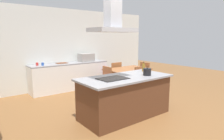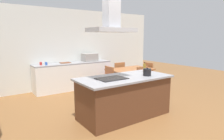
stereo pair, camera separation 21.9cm
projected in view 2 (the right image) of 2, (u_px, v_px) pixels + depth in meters
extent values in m
plane|color=brown|center=(92.00, 99.00, 5.61)|extent=(16.00, 16.00, 0.00)
cube|color=silver|center=(67.00, 49.00, 6.80)|extent=(7.20, 0.10, 2.70)
cube|color=#59331E|center=(124.00, 98.00, 4.32)|extent=(1.98, 0.89, 0.86)
cube|color=gray|center=(125.00, 78.00, 4.24)|extent=(2.08, 0.99, 0.04)
cube|color=black|center=(112.00, 78.00, 4.04)|extent=(0.60, 0.44, 0.01)
cylinder|color=black|center=(147.00, 72.00, 4.34)|extent=(0.18, 0.18, 0.16)
sphere|color=black|center=(147.00, 68.00, 4.33)|extent=(0.03, 0.03, 0.03)
cone|color=black|center=(151.00, 71.00, 4.40)|extent=(0.06, 0.03, 0.04)
cylinder|color=olive|center=(144.00, 68.00, 4.85)|extent=(0.07, 0.07, 0.19)
cylinder|color=olive|center=(145.00, 63.00, 4.83)|extent=(0.03, 0.03, 0.04)
cylinder|color=black|center=(145.00, 62.00, 4.82)|extent=(0.03, 0.03, 0.01)
cube|color=white|center=(74.00, 76.00, 6.69)|extent=(2.64, 0.62, 0.86)
cube|color=gray|center=(73.00, 63.00, 6.61)|extent=(2.64, 0.62, 0.04)
cube|color=#9E9993|center=(90.00, 57.00, 6.94)|extent=(0.50, 0.38, 0.28)
cylinder|color=red|center=(41.00, 64.00, 6.03)|extent=(0.08, 0.08, 0.09)
cylinder|color=#2D56B2|center=(46.00, 64.00, 6.03)|extent=(0.08, 0.08, 0.09)
cube|color=brown|center=(65.00, 63.00, 6.50)|extent=(0.34, 0.24, 0.02)
cube|color=#995B33|center=(130.00, 69.00, 6.26)|extent=(1.40, 0.90, 0.04)
cylinder|color=#995B33|center=(122.00, 86.00, 5.68)|extent=(0.06, 0.06, 0.71)
cylinder|color=#995B33|center=(152.00, 80.00, 6.37)|extent=(0.06, 0.06, 0.71)
cylinder|color=#995B33|center=(108.00, 81.00, 6.28)|extent=(0.06, 0.06, 0.71)
cylinder|color=#995B33|center=(137.00, 77.00, 6.97)|extent=(0.06, 0.06, 0.71)
cube|color=purple|center=(152.00, 75.00, 6.87)|extent=(0.42, 0.42, 0.04)
cube|color=#995B33|center=(148.00, 69.00, 6.73)|extent=(0.04, 0.42, 0.44)
cylinder|color=#995B33|center=(152.00, 80.00, 7.16)|extent=(0.04, 0.04, 0.41)
cylinder|color=#995B33|center=(159.00, 82.00, 6.87)|extent=(0.04, 0.04, 0.41)
cylinder|color=#995B33|center=(144.00, 81.00, 6.96)|extent=(0.04, 0.04, 0.41)
cylinder|color=#995B33|center=(152.00, 83.00, 6.66)|extent=(0.04, 0.04, 0.41)
cube|color=purple|center=(104.00, 83.00, 5.75)|extent=(0.42, 0.42, 0.04)
cube|color=#995B33|center=(109.00, 74.00, 5.82)|extent=(0.04, 0.42, 0.44)
cylinder|color=#995B33|center=(102.00, 92.00, 5.54)|extent=(0.04, 0.04, 0.41)
cylinder|color=#995B33|center=(96.00, 90.00, 5.83)|extent=(0.04, 0.04, 0.41)
cylinder|color=#995B33|center=(112.00, 90.00, 5.74)|extent=(0.04, 0.04, 0.41)
cylinder|color=#995B33|center=(106.00, 88.00, 6.04)|extent=(0.04, 0.04, 0.41)
cube|color=purple|center=(147.00, 83.00, 5.70)|extent=(0.42, 0.42, 0.04)
cube|color=#995B33|center=(142.00, 74.00, 5.82)|extent=(0.42, 0.04, 0.44)
cylinder|color=#995B33|center=(155.00, 91.00, 5.70)|extent=(0.04, 0.04, 0.41)
cylinder|color=#995B33|center=(146.00, 93.00, 5.49)|extent=(0.04, 0.04, 0.41)
cylinder|color=#995B33|center=(146.00, 88.00, 5.99)|extent=(0.04, 0.04, 0.41)
cylinder|color=#995B33|center=(138.00, 90.00, 5.79)|extent=(0.04, 0.04, 0.41)
cube|color=purple|center=(116.00, 75.00, 6.92)|extent=(0.42, 0.42, 0.04)
cube|color=#995B33|center=(120.00, 69.00, 6.73)|extent=(0.42, 0.04, 0.44)
cylinder|color=#995B33|center=(109.00, 81.00, 7.00)|extent=(0.04, 0.04, 0.41)
cylinder|color=#995B33|center=(118.00, 80.00, 7.20)|extent=(0.04, 0.04, 0.41)
cylinder|color=#995B33|center=(115.00, 83.00, 6.71)|extent=(0.04, 0.04, 0.41)
cylinder|color=#995B33|center=(124.00, 81.00, 6.91)|extent=(0.04, 0.04, 0.41)
cube|color=#ADADB2|center=(112.00, 30.00, 3.88)|extent=(0.90, 0.55, 0.08)
cube|color=#ADADB2|center=(112.00, 10.00, 3.82)|extent=(0.28, 0.24, 0.70)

